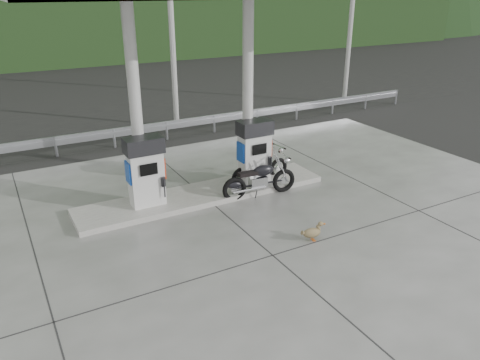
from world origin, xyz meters
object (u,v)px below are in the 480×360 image
gas_pump_right (254,152)px  motorcycle_right (260,168)px  gas_pump_left (146,172)px  motorcycle_left (260,180)px  duck (312,233)px

gas_pump_right → motorcycle_right: bearing=23.9°
gas_pump_left → motorcycle_right: gas_pump_left is taller
gas_pump_left → motorcycle_left: gas_pump_left is taller
gas_pump_left → motorcycle_left: (2.96, -0.70, -0.57)m
duck → motorcycle_right: bearing=87.1°
gas_pump_left → motorcycle_right: 3.53m
duck → gas_pump_left: bearing=138.1°
gas_pump_left → motorcycle_right: bearing=2.0°
gas_pump_left → gas_pump_right: same height
motorcycle_left → duck: size_ratio=3.84×
gas_pump_left → gas_pump_right: (3.20, 0.00, 0.00)m
gas_pump_left → duck: 4.43m
gas_pump_right → gas_pump_left: bearing=180.0°
gas_pump_right → motorcycle_left: gas_pump_right is taller
gas_pump_left → motorcycle_left: bearing=-13.3°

